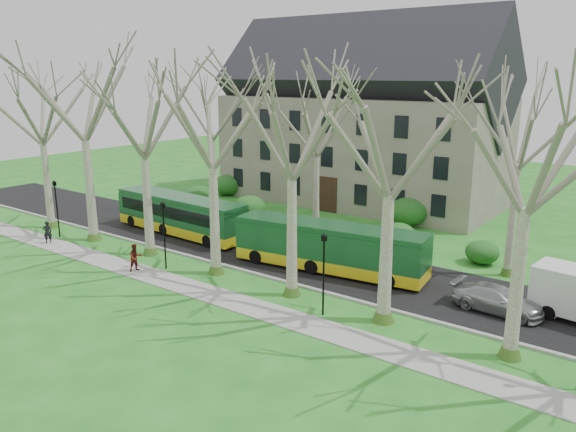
{
  "coord_description": "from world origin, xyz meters",
  "views": [
    {
      "loc": [
        20.56,
        -23.77,
        12.17
      ],
      "look_at": [
        0.79,
        3.0,
        3.68
      ],
      "focal_mm": 35.0,
      "sensor_mm": 36.0,
      "label": 1
    }
  ],
  "objects_px": {
    "sedan": "(498,299)",
    "pedestrian_a": "(47,232)",
    "pedestrian_b": "(135,257)",
    "bus_follow": "(329,247)",
    "bus_lead": "(180,214)"
  },
  "relations": [
    {
      "from": "bus_follow",
      "to": "sedan",
      "type": "xyz_separation_m",
      "value": [
        10.53,
        -0.21,
        -0.87
      ]
    },
    {
      "from": "bus_lead",
      "to": "pedestrian_b",
      "type": "distance_m",
      "value": 8.65
    },
    {
      "from": "bus_lead",
      "to": "bus_follow",
      "type": "xyz_separation_m",
      "value": [
        13.77,
        -0.25,
        0.02
      ]
    },
    {
      "from": "sedan",
      "to": "pedestrian_b",
      "type": "xyz_separation_m",
      "value": [
        -20.23,
        -7.15,
        0.2
      ]
    },
    {
      "from": "sedan",
      "to": "pedestrian_a",
      "type": "height_order",
      "value": "pedestrian_a"
    },
    {
      "from": "sedan",
      "to": "pedestrian_a",
      "type": "relative_size",
      "value": 2.84
    },
    {
      "from": "bus_lead",
      "to": "sedan",
      "type": "xyz_separation_m",
      "value": [
        24.3,
        -0.46,
        -0.85
      ]
    },
    {
      "from": "bus_lead",
      "to": "bus_follow",
      "type": "height_order",
      "value": "bus_follow"
    },
    {
      "from": "bus_lead",
      "to": "sedan",
      "type": "relative_size",
      "value": 2.62
    },
    {
      "from": "bus_follow",
      "to": "pedestrian_a",
      "type": "height_order",
      "value": "bus_follow"
    },
    {
      "from": "pedestrian_b",
      "to": "sedan",
      "type": "bearing_deg",
      "value": -57.08
    },
    {
      "from": "bus_lead",
      "to": "sedan",
      "type": "distance_m",
      "value": 24.32
    },
    {
      "from": "sedan",
      "to": "pedestrian_a",
      "type": "bearing_deg",
      "value": 106.32
    },
    {
      "from": "bus_lead",
      "to": "pedestrian_b",
      "type": "xyz_separation_m",
      "value": [
        4.07,
        -7.61,
        -0.65
      ]
    },
    {
      "from": "bus_lead",
      "to": "pedestrian_a",
      "type": "height_order",
      "value": "bus_lead"
    }
  ]
}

